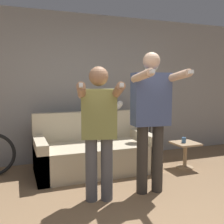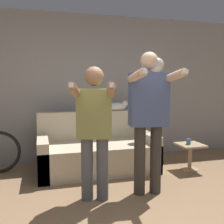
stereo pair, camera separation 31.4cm
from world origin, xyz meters
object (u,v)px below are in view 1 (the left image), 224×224
couch (94,153)px  cat (113,106)px  person_right (151,112)px  side_table (185,150)px  floor_lamp (151,79)px  person_left (99,125)px  cup (184,140)px

couch → cat: 0.90m
person_right → cat: size_ratio=3.61×
cat → side_table: cat is taller
couch → floor_lamp: floor_lamp is taller
couch → person_right: bearing=-68.8°
person_left → person_right: person_right is taller
cup → floor_lamp: bearing=121.1°
cup → couch: bearing=163.1°
person_left → side_table: 1.92m
side_table → cup: cup is taller
floor_lamp → couch: bearing=-173.9°
person_left → side_table: size_ratio=3.72×
person_right → cat: 1.42m
cat → person_left: bearing=-116.4°
floor_lamp → cat: bearing=159.7°
couch → cup: 1.46m
cat → cup: cat is taller
floor_lamp → cup: size_ratio=20.22×
person_right → side_table: person_right is taller
cat → side_table: bearing=-37.6°
couch → cat: size_ratio=3.75×
couch → person_left: size_ratio=1.16×
person_left → cup: 1.83m
couch → floor_lamp: bearing=6.1°
person_right → cup: (0.97, 0.66, -0.56)m
person_right → side_table: bearing=38.8°
couch → floor_lamp: 1.58m
floor_lamp → side_table: (0.36, -0.53, -1.15)m
person_right → side_table: (1.01, 0.67, -0.73)m
person_right → floor_lamp: (0.65, 1.20, 0.42)m
floor_lamp → cup: 1.16m
person_right → cat: person_right is taller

